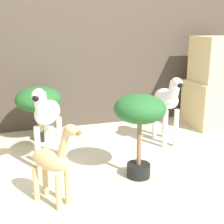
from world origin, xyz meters
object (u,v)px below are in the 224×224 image
zebra_right (167,101)px  potted_palm_back (38,101)px  potted_palm_front (140,115)px  zebra_left (47,116)px  giraffe_figurine (52,162)px

zebra_right → potted_palm_back: 1.22m
potted_palm_front → potted_palm_back: (-0.63, 1.01, -0.07)m
zebra_left → giraffe_figurine: (-0.04, -0.59, -0.13)m
giraffe_figurine → zebra_left: bearing=86.4°
potted_palm_back → giraffe_figurine: bearing=-91.2°
zebra_right → zebra_left: size_ratio=1.00×
zebra_left → potted_palm_back: zebra_left is taller
zebra_right → giraffe_figurine: 1.39m
giraffe_figurine → potted_palm_back: size_ratio=1.03×
zebra_left → giraffe_figurine: 0.61m
potted_palm_front → giraffe_figurine: bearing=-165.2°
zebra_left → potted_palm_front: 0.74m
zebra_left → potted_palm_front: size_ratio=1.05×
potted_palm_front → zebra_left: bearing=145.8°
zebra_right → potted_palm_front: bearing=-132.3°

